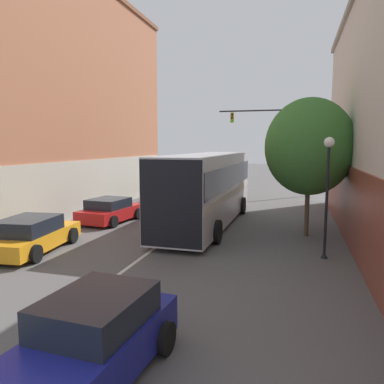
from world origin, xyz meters
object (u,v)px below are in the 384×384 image
hatchback_foreground (92,341)px  street_lamp (327,181)px  parked_car_left_far (185,186)px  parked_car_left_near (110,211)px  bus (208,186)px  street_tree_near (309,147)px  parked_car_left_distant (164,193)px  traffic_signal_gantry (283,132)px  parked_car_left_mid (31,235)px

hatchback_foreground → street_lamp: bearing=-23.2°
parked_car_left_far → parked_car_left_near: bearing=179.1°
bus → parked_car_left_near: bearing=98.6°
bus → street_tree_near: street_tree_near is taller
parked_car_left_distant → hatchback_foreground: bearing=-169.8°
hatchback_foreground → street_tree_near: bearing=-13.9°
parked_car_left_near → bus: bearing=-75.6°
traffic_signal_gantry → street_tree_near: bearing=-83.2°
parked_car_left_far → parked_car_left_distant: (0.05, -5.36, 0.01)m
parked_car_left_far → parked_car_left_distant: bearing=-178.6°
hatchback_foreground → parked_car_left_mid: size_ratio=0.89×
hatchback_foreground → parked_car_left_far: bearing=17.0°
parked_car_left_mid → traffic_signal_gantry: traffic_signal_gantry is taller
parked_car_left_mid → street_tree_near: bearing=-68.1°
parked_car_left_distant → street_tree_near: street_tree_near is taller
parked_car_left_near → parked_car_left_mid: parked_car_left_mid is taller
bus → street_tree_near: 5.33m
street_lamp → street_tree_near: bearing=99.5°
parked_car_left_mid → traffic_signal_gantry: bearing=-30.4°
parked_car_left_mid → street_lamp: (10.80, 2.12, 2.16)m
parked_car_left_near → parked_car_left_distant: (0.44, 7.17, 0.03)m
parked_car_left_far → traffic_signal_gantry: 9.16m
parked_car_left_distant → bus: bearing=-150.1°
street_lamp → street_tree_near: size_ratio=0.71×
bus → parked_car_left_far: size_ratio=2.60×
hatchback_foreground → street_tree_near: street_tree_near is taller
parked_car_left_near → parked_car_left_mid: size_ratio=0.89×
parked_car_left_mid → street_lamp: 11.21m
parked_car_left_mid → parked_car_left_far: (0.65, 18.37, -0.01)m
hatchback_foreground → parked_car_left_distant: 20.26m
hatchback_foreground → parked_car_left_far: 25.46m
parked_car_left_mid → street_tree_near: 12.07m
parked_car_left_distant → street_tree_near: 12.62m
parked_car_left_far → traffic_signal_gantry: size_ratio=0.60×
parked_car_left_near → traffic_signal_gantry: size_ratio=0.55×
parked_car_left_mid → parked_car_left_far: 18.38m
parked_car_left_near → street_tree_near: bearing=-85.6°
parked_car_left_near → traffic_signal_gantry: (8.36, 13.28, 4.47)m
parked_car_left_mid → parked_car_left_distant: parked_car_left_distant is taller
bus → parked_car_left_mid: (-5.41, -6.54, -1.39)m
traffic_signal_gantry → street_lamp: bearing=-82.7°
bus → parked_car_left_distant: size_ratio=2.33×
parked_car_left_mid → parked_car_left_far: size_ratio=1.04×
parked_car_left_mid → street_tree_near: (10.24, 5.45, 3.35)m
bus → parked_car_left_near: size_ratio=2.82×
parked_car_left_mid → traffic_signal_gantry: 21.44m
parked_car_left_near → street_tree_near: street_tree_near is taller
traffic_signal_gantry → street_tree_near: size_ratio=1.19×
bus → street_lamp: size_ratio=2.59×
street_lamp → parked_car_left_mid: bearing=-168.9°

